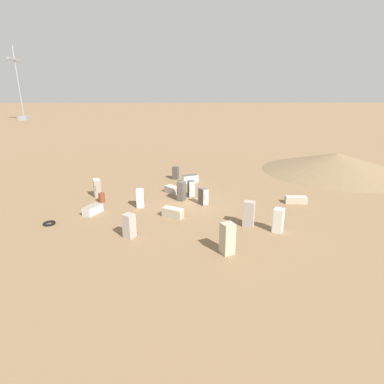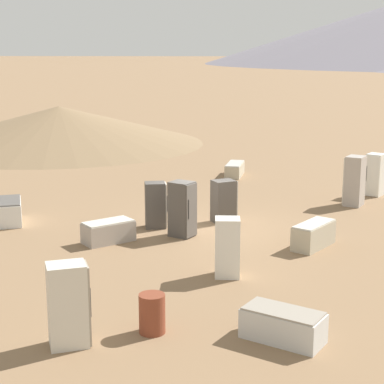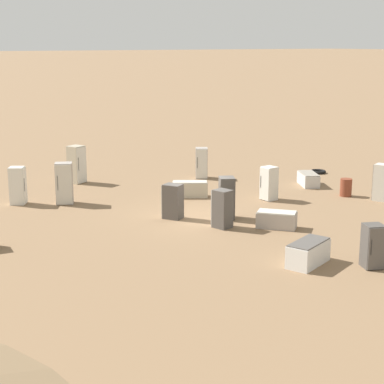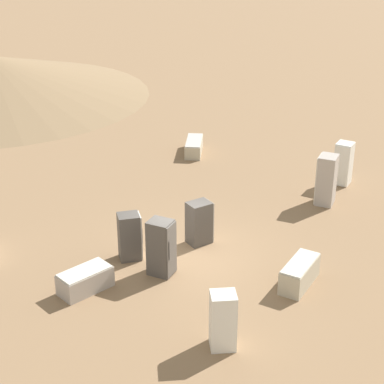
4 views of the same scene
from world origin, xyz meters
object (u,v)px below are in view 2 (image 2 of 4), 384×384
(discarded_fridge_10, at_px, (224,201))
(discarded_fridge_5, at_px, (182,209))
(discarded_fridge_14, at_px, (156,205))
(discarded_fridge_12, at_px, (108,232))
(discarded_fridge_9, at_px, (9,211))
(discarded_fridge_4, at_px, (283,325))
(discarded_fridge_13, at_px, (68,305))
(discarded_fridge_6, at_px, (227,247))
(discarded_fridge_0, at_px, (235,169))
(discarded_fridge_1, at_px, (354,181))
(discarded_fridge_7, at_px, (314,235))
(rusty_barrel, at_px, (152,314))
(discarded_fridge_2, at_px, (375,175))

(discarded_fridge_10, bearing_deg, discarded_fridge_5, -64.07)
(discarded_fridge_14, bearing_deg, discarded_fridge_12, -46.54)
(discarded_fridge_9, height_order, discarded_fridge_10, discarded_fridge_10)
(discarded_fridge_4, height_order, discarded_fridge_13, discarded_fridge_13)
(discarded_fridge_5, xyz_separation_m, discarded_fridge_9, (5.90, -1.03, -0.47))
(discarded_fridge_5, xyz_separation_m, discarded_fridge_6, (-1.52, 3.44, -0.09))
(discarded_fridge_0, relative_size, discarded_fridge_9, 1.02)
(discarded_fridge_1, relative_size, discarded_fridge_7, 1.07)
(discarded_fridge_14, xyz_separation_m, rusty_barrel, (-1.11, 7.81, -0.33))
(discarded_fridge_9, xyz_separation_m, discarded_fridge_14, (-4.94, 0.12, 0.36))
(discarded_fridge_13, bearing_deg, discarded_fridge_6, 123.01)
(discarded_fridge_9, xyz_separation_m, rusty_barrel, (-6.04, 7.94, 0.03))
(discarded_fridge_12, xyz_separation_m, discarded_fridge_13, (-0.77, 6.79, 0.51))
(discarded_fridge_1, xyz_separation_m, discarded_fridge_10, (4.65, 2.76, -0.21))
(discarded_fridge_4, bearing_deg, discarded_fridge_0, -147.57)
(discarded_fridge_2, height_order, discarded_fridge_6, discarded_fridge_2)
(discarded_fridge_1, bearing_deg, discarded_fridge_5, 153.23)
(discarded_fridge_2, bearing_deg, discarded_fridge_14, 66.35)
(discarded_fridge_4, relative_size, discarded_fridge_7, 1.03)
(discarded_fridge_1, distance_m, discarded_fridge_14, 7.74)
(discarded_fridge_6, distance_m, discarded_fridge_13, 5.08)
(discarded_fridge_6, bearing_deg, discarded_fridge_5, 110.25)
(discarded_fridge_5, height_order, discarded_fridge_6, discarded_fridge_5)
(discarded_fridge_4, bearing_deg, discarded_fridge_1, -167.37)
(discarded_fridge_2, distance_m, discarded_fridge_13, 16.20)
(discarded_fridge_2, xyz_separation_m, discarded_fridge_9, (12.79, 5.29, -0.44))
(discarded_fridge_12, bearing_deg, discarded_fridge_13, -34.64)
(discarded_fridge_7, bearing_deg, discarded_fridge_14, -166.48)
(discarded_fridge_14, bearing_deg, discarded_fridge_9, -104.12)
(discarded_fridge_12, distance_m, discarded_fridge_14, 2.14)
(discarded_fridge_7, bearing_deg, discarded_fridge_1, 102.44)
(discarded_fridge_4, height_order, discarded_fridge_5, discarded_fridge_5)
(discarded_fridge_2, height_order, rusty_barrel, discarded_fridge_2)
(discarded_fridge_1, xyz_separation_m, discarded_fridge_6, (4.32, 8.02, -0.16))
(discarded_fridge_6, relative_size, discarded_fridge_10, 1.08)
(discarded_fridge_5, distance_m, discarded_fridge_12, 2.35)
(discarded_fridge_1, height_order, discarded_fridge_4, discarded_fridge_1)
(discarded_fridge_1, height_order, discarded_fridge_6, discarded_fridge_1)
(discarded_fridge_0, xyz_separation_m, discarded_fridge_1, (-4.53, 5.22, 0.62))
(discarded_fridge_0, xyz_separation_m, rusty_barrel, (1.16, 16.71, 0.12))
(discarded_fridge_1, height_order, discarded_fridge_7, discarded_fridge_1)
(discarded_fridge_1, xyz_separation_m, discarded_fridge_7, (1.92, 5.33, -0.55))
(discarded_fridge_2, distance_m, discarded_fridge_10, 7.26)
(discarded_fridge_10, bearing_deg, discarded_fridge_12, -82.25)
(discarded_fridge_10, bearing_deg, discarded_fridge_7, 15.72)
(discarded_fridge_1, bearing_deg, discarded_fridge_10, 145.79)
(discarded_fridge_2, bearing_deg, discarded_fridge_6, 92.96)
(discarded_fridge_4, relative_size, discarded_fridge_13, 1.06)
(discarded_fridge_10, distance_m, discarded_fridge_14, 2.34)
(discarded_fridge_1, relative_size, discarded_fridge_2, 1.11)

